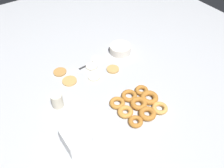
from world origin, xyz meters
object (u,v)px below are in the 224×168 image
object	(u,v)px
pancake_0	(97,59)
spatula	(76,71)
pancake_3	(70,81)
paper_cup	(57,100)
pancake_2	(60,72)
container_stack	(76,139)
pancake_4	(95,77)
donut_tray	(139,105)
batter_bowl	(120,49)
pancake_1	(92,67)
pancake_5	(113,69)

from	to	relation	value
pancake_0	spatula	bearing A→B (deg)	-172.01
pancake_3	paper_cup	bearing A→B (deg)	-136.24
pancake_2	container_stack	distance (m)	0.60
pancake_4	paper_cup	distance (m)	0.33
donut_tray	paper_cup	size ratio (longest dim) A/B	3.41
spatula	paper_cup	bearing A→B (deg)	38.91
batter_bowl	spatula	bearing A→B (deg)	-179.98
pancake_0	paper_cup	size ratio (longest dim) A/B	0.91
pancake_3	pancake_4	size ratio (longest dim) A/B	1.16
pancake_3	batter_bowl	world-z (taller)	batter_bowl
pancake_0	paper_cup	xyz separation A→B (m)	(-0.43, -0.25, 0.04)
donut_tray	container_stack	size ratio (longest dim) A/B	2.26
pancake_1	pancake_2	size ratio (longest dim) A/B	0.89
donut_tray	spatula	distance (m)	0.53
batter_bowl	pancake_1	bearing A→B (deg)	-173.90
pancake_1	spatula	bearing A→B (deg)	165.63
pancake_0	pancake_2	bearing A→B (deg)	175.73
pancake_2	paper_cup	distance (m)	0.30
pancake_4	paper_cup	world-z (taller)	paper_cup
spatula	container_stack	bearing A→B (deg)	59.07
pancake_3	spatula	world-z (taller)	pancake_3
pancake_4	spatula	bearing A→B (deg)	120.27
pancake_5	batter_bowl	world-z (taller)	batter_bowl
pancake_4	spatula	world-z (taller)	pancake_4
donut_tray	paper_cup	xyz separation A→B (m)	(-0.40, 0.29, 0.03)
pancake_0	spatula	world-z (taller)	pancake_0
donut_tray	paper_cup	bearing A→B (deg)	144.24
pancake_0	spatula	distance (m)	0.19
pancake_5	container_stack	world-z (taller)	container_stack
pancake_5	spatula	xyz separation A→B (m)	(-0.22, 0.14, -0.00)
pancake_1	pancake_4	distance (m)	0.11
pancake_1	spatula	distance (m)	0.12
container_stack	spatula	xyz separation A→B (m)	(0.27, 0.52, -0.05)
pancake_3	donut_tray	bearing A→B (deg)	-60.36
pancake_4	container_stack	distance (m)	0.53
paper_cup	spatula	size ratio (longest dim) A/B	0.38
pancake_5	batter_bowl	size ratio (longest dim) A/B	0.54
pancake_0	paper_cup	distance (m)	0.50
pancake_5	pancake_4	bearing A→B (deg)	176.85
pancake_0	container_stack	bearing A→B (deg)	-130.19
pancake_5	spatula	size ratio (longest dim) A/B	0.36
pancake_0	container_stack	distance (m)	0.72
pancake_3	container_stack	bearing A→B (deg)	-112.46
container_stack	batter_bowl	bearing A→B (deg)	38.32
pancake_1	pancake_3	distance (m)	0.20
pancake_1	container_stack	distance (m)	0.63
pancake_1	pancake_3	xyz separation A→B (m)	(-0.20, -0.04, -0.00)
pancake_4	container_stack	world-z (taller)	container_stack
pancake_5	donut_tray	world-z (taller)	donut_tray
pancake_5	container_stack	bearing A→B (deg)	-142.31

